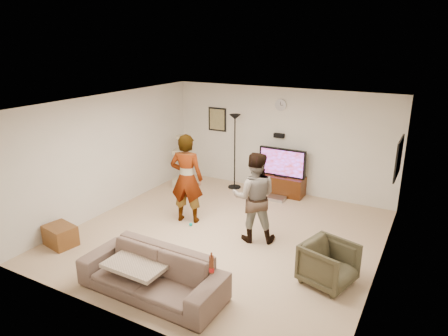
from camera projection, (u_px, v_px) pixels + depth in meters
The scene contains 24 objects.
floor at pixel (224, 235), 7.69m from camera, with size 5.50×5.50×0.02m, color tan.
ceiling at pixel (224, 103), 6.91m from camera, with size 5.50×5.50×0.02m, color white.
wall_back at pixel (280, 140), 9.59m from camera, with size 5.50×0.04×2.50m, color beige.
wall_front at pixel (118, 234), 5.01m from camera, with size 5.50×0.04×2.50m, color beige.
wall_left at pixel (111, 153), 8.56m from camera, with size 0.04×5.50×2.50m, color beige.
wall_right at pixel (385, 201), 6.04m from camera, with size 0.04×5.50×2.50m, color beige.
wall_clock at pixel (281, 105), 9.31m from camera, with size 0.26×0.26×0.04m, color silver.
wall_speaker at pixel (279, 136), 9.50m from camera, with size 0.25×0.10×0.10m, color black.
picture_back at pixel (217, 119), 10.25m from camera, with size 0.42×0.03×0.52m, color olive.
picture_right at pixel (398, 158), 7.31m from camera, with size 0.03×0.78×0.62m, color #E2D34E.
tv_stand at pixel (281, 185), 9.62m from camera, with size 1.10×0.45×0.46m, color #331707.
console_box at pixel (276, 198), 9.33m from camera, with size 0.40×0.30×0.07m, color #AFB0BB.
tv at pixel (282, 162), 9.45m from camera, with size 1.13×0.08×0.67m, color black.
tv_screen at pixel (282, 163), 9.41m from camera, with size 1.04×0.01×0.59m, color #8C48EB.
floor_lamp at pixel (235, 152), 9.83m from camera, with size 0.32×0.32×1.84m, color black.
cat_tree at pixel (183, 161), 10.00m from camera, with size 0.43×0.43×1.33m, color tan.
person_left at pixel (187, 179), 8.01m from camera, with size 0.66×0.44×1.82m, color #B0B0B0.
person_right at pixel (254, 197), 7.27m from camera, with size 0.82×0.64×1.68m, color #2E4881.
sofa at pixel (152, 274), 5.84m from camera, with size 2.19×0.86×0.64m, color brown.
throw_blanket at pixel (139, 263), 5.91m from camera, with size 0.90×0.70×0.06m, color tan.
beer_bottle at pixel (212, 265), 5.24m from camera, with size 0.06×0.06×0.25m, color #5D2915.
armchair at pixel (329, 264), 6.07m from camera, with size 0.71×0.73×0.66m, color #383423.
side_table at pixel (60, 235), 7.25m from camera, with size 0.56×0.42×0.37m, color #573316.
toy_ball at pixel (191, 224), 8.03m from camera, with size 0.07×0.07×0.07m, color #00A59F.
Camera 1 is at (3.33, -6.07, 3.57)m, focal length 32.34 mm.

